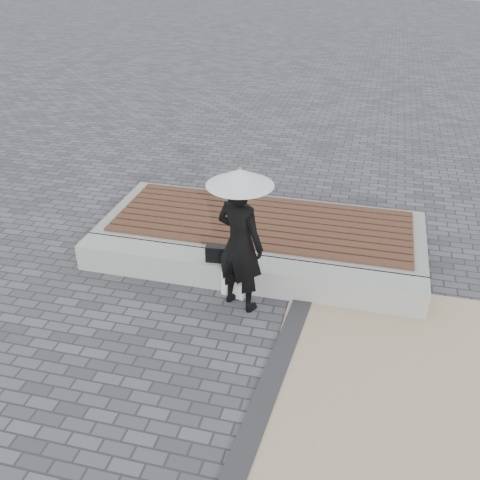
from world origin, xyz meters
name	(u,v)px	position (x,y,z in m)	size (l,w,h in m)	color
ground	(211,359)	(0.00, 0.00, 0.00)	(80.00, 80.00, 0.00)	#525257
edging_band	(264,400)	(0.75, -0.50, 0.02)	(0.25, 5.20, 0.04)	#2E2F31
seating_ledge	(244,273)	(0.00, 1.60, 0.20)	(5.00, 0.45, 0.40)	#A5A5A0
timber_platform	(262,233)	(0.00, 2.80, 0.20)	(5.00, 2.00, 0.40)	gray
timber_decking	(262,221)	(0.00, 2.80, 0.42)	(4.60, 1.80, 0.04)	brown
woman	(240,244)	(0.06, 1.14, 0.94)	(0.69, 0.45, 1.88)	black
parasol	(240,177)	(0.06, 1.14, 1.86)	(0.83, 0.83, 1.06)	#B4B3B8
handbag	(218,254)	(-0.35, 1.51, 0.52)	(0.34, 0.12, 0.24)	black
canvas_tote	(234,284)	(-0.07, 1.33, 0.18)	(0.35, 0.15, 0.36)	white
magazine	(233,274)	(-0.07, 1.28, 0.37)	(0.27, 0.20, 0.01)	#EF2F37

